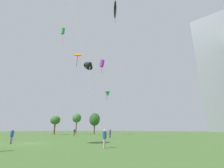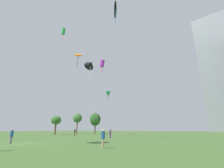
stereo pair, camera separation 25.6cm
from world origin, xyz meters
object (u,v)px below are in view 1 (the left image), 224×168
kite_flying_3 (107,93)px  kite_flying_7 (115,10)px  person_standing_0 (12,135)px  park_tree_0 (55,120)px  kite_flying_0 (63,31)px  kite_flying_2 (78,55)px  person_standing_1 (74,132)px  distant_highrise_1 (221,72)px  kite_flying_1 (102,64)px  park_tree_2 (95,119)px  person_standing_4 (104,137)px  park_tree_1 (77,118)px  person_standing_6 (110,133)px  kite_flying_5 (90,64)px

kite_flying_3 → kite_flying_7: kite_flying_7 is taller
person_standing_0 → park_tree_0: park_tree_0 is taller
kite_flying_0 → kite_flying_2: kite_flying_0 is taller
kite_flying_2 → person_standing_1: bearing=-32.2°
distant_highrise_1 → park_tree_0: bearing=-112.9°
person_standing_1 → kite_flying_7: size_ratio=0.05×
kite_flying_1 → park_tree_2: bearing=134.4°
person_standing_1 → distant_highrise_1: distant_highrise_1 is taller
person_standing_4 → kite_flying_0: size_ratio=0.05×
kite_flying_1 → park_tree_0: (-22.11, 4.77, -12.11)m
park_tree_0 → person_standing_4: bearing=-29.8°
park_tree_1 → park_tree_2: size_ratio=1.02×
person_standing_4 → kite_flying_3: kite_flying_3 is taller
kite_flying_3 → park_tree_2: 10.72m
kite_flying_0 → person_standing_4: bearing=-27.5°
person_standing_6 → park_tree_2: size_ratio=0.23×
person_standing_4 → distant_highrise_1: size_ratio=0.02×
kite_flying_3 → park_tree_0: size_ratio=2.43×
person_standing_1 → kite_flying_0: (-7.80, -0.68, 30.85)m
person_standing_6 → kite_flying_1: kite_flying_1 is taller
person_standing_1 → kite_flying_0: size_ratio=0.05×
kite_flying_7 → person_standing_0: bearing=-91.5°
person_standing_0 → person_standing_6: 16.89m
park_tree_1 → park_tree_0: bearing=-96.8°
person_standing_4 → kite_flying_1: size_ratio=0.09×
park_tree_2 → distant_highrise_1: bearing=64.8°
person_standing_1 → kite_flying_1: (8.50, -0.60, 15.40)m
kite_flying_2 → kite_flying_3: size_ratio=1.74×
person_standing_1 → person_standing_6: 11.59m
person_standing_6 → kite_flying_3: 20.46m
person_standing_4 → park_tree_0: (-34.45, 19.73, 3.41)m
kite_flying_1 → kite_flying_2: size_ratio=0.72×
person_standing_6 → kite_flying_0: bearing=151.7°
kite_flying_2 → park_tree_2: size_ratio=3.50×
park_tree_0 → distant_highrise_1: bearing=63.1°
person_standing_1 → person_standing_4: size_ratio=1.14×
park_tree_2 → person_standing_4: bearing=-48.0°
kite_flying_2 → distant_highrise_1: bearing=68.9°
kite_flying_1 → distant_highrise_1: 108.39m
kite_flying_2 → kite_flying_7: bearing=1.3°
kite_flying_1 → kite_flying_2: kite_flying_2 is taller
kite_flying_2 → park_tree_1: size_ratio=3.43×
kite_flying_3 → kite_flying_5: (-1.58, -6.83, 7.73)m
person_standing_0 → kite_flying_3: size_ratio=0.11×
park_tree_1 → distant_highrise_1: bearing=61.5°
person_standing_0 → kite_flying_7: bearing=-2.6°
kite_flying_0 → park_tree_1: kite_flying_0 is taller
person_standing_1 → park_tree_2: park_tree_2 is taller
person_standing_1 → kite_flying_7: kite_flying_7 is taller
person_standing_0 → park_tree_0: size_ratio=0.28×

